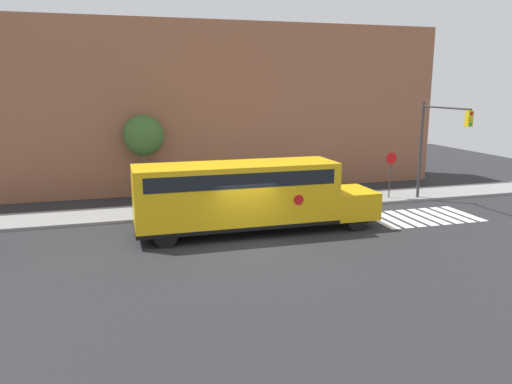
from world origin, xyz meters
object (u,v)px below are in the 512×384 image
(school_bus, at_px, (246,194))
(traffic_light, at_px, (436,137))
(tree_near_sidewalk, at_px, (144,136))
(stop_sign, at_px, (391,169))

(school_bus, bearing_deg, traffic_light, 11.73)
(school_bus, relative_size, traffic_light, 1.96)
(traffic_light, xyz_separation_m, tree_near_sidewalk, (-15.24, 6.08, -0.11))
(school_bus, height_order, traffic_light, traffic_light)
(traffic_light, bearing_deg, stop_sign, 134.09)
(stop_sign, height_order, tree_near_sidewalk, tree_near_sidewalk)
(school_bus, xyz_separation_m, tree_near_sidewalk, (-3.85, 8.45, 1.86))
(school_bus, bearing_deg, tree_near_sidewalk, 114.48)
(stop_sign, distance_m, tree_near_sidewalk, 14.40)
(tree_near_sidewalk, bearing_deg, stop_sign, -17.86)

